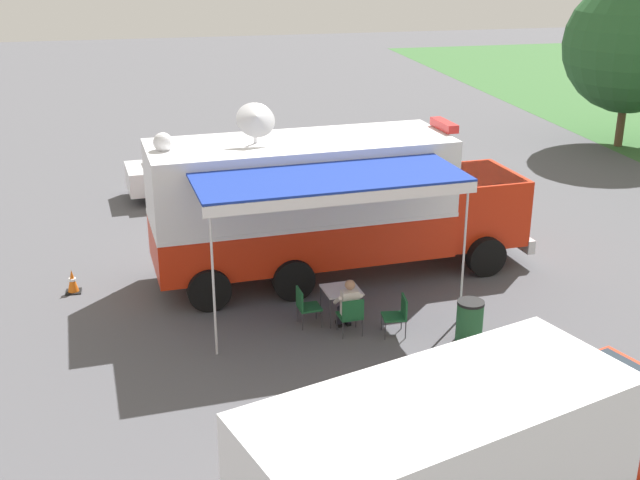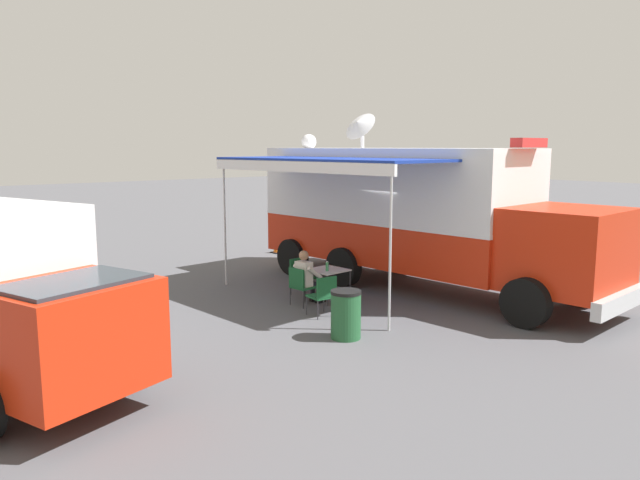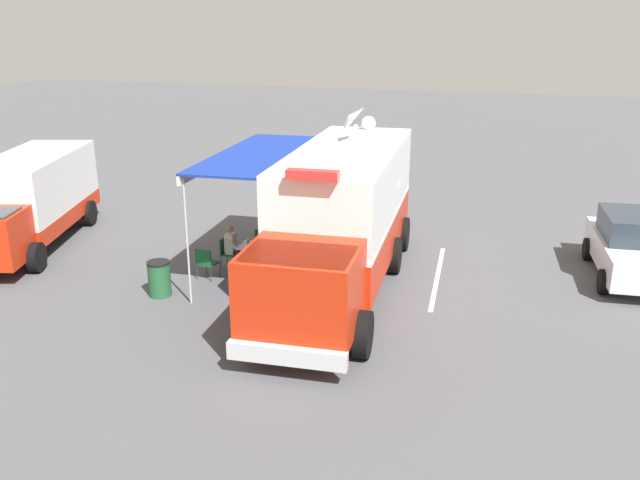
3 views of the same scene
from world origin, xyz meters
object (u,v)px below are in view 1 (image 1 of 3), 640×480
Objects in this scene: support_truck at (469,470)px; car_behind_truck at (191,169)px; command_truck at (331,200)px; water_bottle at (348,286)px; folding_table at (341,292)px; folding_chair_at_table at (351,314)px; folding_chair_beside_table at (305,304)px; seated_responder at (348,304)px; folding_chair_spare_by_truck at (398,312)px; trash_bin at (470,321)px; traffic_cone at (72,281)px.

support_truck is 1.63× the size of car_behind_truck.
command_truck reaches higher than water_bottle.
folding_table is (2.56, -0.35, -1.27)m from command_truck.
car_behind_truck is (-10.70, -2.59, 0.37)m from folding_chair_at_table.
water_bottle is at bearing 178.28° from support_truck.
car_behind_truck is at bearing -166.38° from folding_chair_at_table.
folding_table is at bearing 98.20° from folding_chair_beside_table.
folding_table is 0.98× the size of folding_chair_at_table.
seated_responder is 0.18× the size of support_truck.
folding_chair_beside_table is 7.39m from support_truck.
seated_responder is 10.82m from car_behind_truck.
water_bottle is 1.28m from folding_chair_spare_by_truck.
command_truck is at bearing -169.34° from folding_chair_spare_by_truck.
trash_bin is (1.57, 2.39, -0.22)m from folding_table.
folding_chair_at_table is 2.49m from trash_bin.
traffic_cone is at bearing -115.15° from folding_table.
folding_table is 10.23m from car_behind_truck.
folding_chair_spare_by_truck is at bearing 170.22° from support_truck.
folding_chair_beside_table is (-0.68, -0.86, 0.00)m from folding_chair_at_table.
folding_chair_beside_table is at bearing -24.10° from command_truck.
folding_chair_spare_by_truck is 6.61m from support_truck.
folding_chair_spare_by_truck is 1.50m from trash_bin.
support_truck is at bearing 8.14° from car_behind_truck.
command_truck is 7.97m from car_behind_truck.
water_bottle reaches higher than folding_chair_beside_table.
folding_chair_beside_table reaches higher than traffic_cone.
trash_bin is 6.43m from support_truck.
command_truck is 11.26× the size of folding_table.
seated_responder is 2.16× the size of traffic_cone.
command_truck reaches higher than seated_responder.
water_bottle is 0.05× the size of car_behind_truck.
car_behind_truck is (-11.46, -4.96, 0.42)m from trash_bin.
water_bottle reaches higher than folding_chair_at_table.
trash_bin is at bearing 66.33° from folding_chair_spare_by_truck.
support_truck is (10.21, 5.84, 1.11)m from traffic_cone.
folding_chair_spare_by_truck is (3.52, 0.66, -1.43)m from command_truck.
trash_bin is at bearing 56.70° from folding_table.
support_truck is at bearing -9.78° from folding_chair_spare_by_truck.
folding_chair_beside_table is 0.20× the size of car_behind_truck.
support_truck reaches higher than traffic_cone.
folding_chair_at_table and folding_chair_beside_table have the same top height.
trash_bin reaches higher than folding_table.
folding_chair_spare_by_truck is 0.70× the size of seated_responder.
command_truck is 3.66m from folding_chair_at_table.
seated_responder is (3.17, -0.35, -1.29)m from command_truck.
command_truck reaches higher than folding_chair_spare_by_truck.
water_bottle reaches higher than folding_table.
seated_responder is 6.85m from support_truck.
seated_responder reaches higher than water_bottle.
command_truck is 11.08× the size of folding_chair_spare_by_truck.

